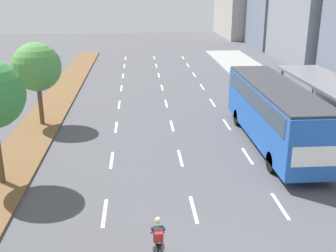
# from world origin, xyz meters

# --- Properties ---
(median_strip) EXTENTS (2.60, 52.00, 0.12)m
(median_strip) POSITION_xyz_m (-8.30, 20.00, 0.06)
(median_strip) COLOR brown
(median_strip) RESTS_ON ground
(sidewalk_right) EXTENTS (4.50, 52.00, 0.15)m
(sidewalk_right) POSITION_xyz_m (9.25, 20.00, 0.07)
(sidewalk_right) COLOR gray
(sidewalk_right) RESTS_ON ground
(lane_divider_left) EXTENTS (0.14, 48.27, 0.01)m
(lane_divider_left) POSITION_xyz_m (-3.50, 18.64, 0.00)
(lane_divider_left) COLOR white
(lane_divider_left) RESTS_ON ground
(lane_divider_center) EXTENTS (0.14, 48.27, 0.01)m
(lane_divider_center) POSITION_xyz_m (0.00, 18.64, 0.00)
(lane_divider_center) COLOR white
(lane_divider_center) RESTS_ON ground
(lane_divider_right) EXTENTS (0.14, 48.27, 0.01)m
(lane_divider_right) POSITION_xyz_m (3.50, 18.64, 0.00)
(lane_divider_right) COLOR white
(lane_divider_right) RESTS_ON ground
(bus) EXTENTS (2.54, 11.29, 3.37)m
(bus) POSITION_xyz_m (5.25, 12.48, 2.07)
(bus) COLOR #2356B2
(bus) RESTS_ON ground
(cyclist) EXTENTS (0.46, 1.82, 1.71)m
(cyclist) POSITION_xyz_m (-1.57, 2.43, 0.79)
(cyclist) COLOR black
(cyclist) RESTS_ON ground
(median_tree_third) EXTENTS (2.94, 2.94, 5.08)m
(median_tree_third) POSITION_xyz_m (-8.15, 16.78, 3.71)
(median_tree_third) COLOR brown
(median_tree_third) RESTS_ON median_strip
(building_mid_right) EXTENTS (10.45, 13.10, 13.54)m
(building_mid_right) POSITION_xyz_m (19.86, 38.12, 6.77)
(building_mid_right) COLOR gray
(building_mid_right) RESTS_ON ground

